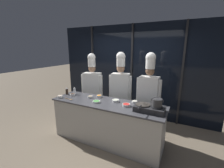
# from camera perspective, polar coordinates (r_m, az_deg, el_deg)

# --- Properties ---
(ground_plane) EXTENTS (24.00, 24.00, 0.00)m
(ground_plane) POSITION_cam_1_polar(r_m,az_deg,el_deg) (3.64, -1.89, -20.59)
(ground_plane) COLOR #7F705B
(window_wall_back) EXTENTS (4.78, 0.09, 2.70)m
(window_wall_back) POSITION_cam_1_polar(r_m,az_deg,el_deg) (4.50, 7.60, 4.66)
(window_wall_back) COLOR black
(window_wall_back) RESTS_ON ground_plane
(demo_counter) EXTENTS (2.47, 0.72, 0.91)m
(demo_counter) POSITION_cam_1_polar(r_m,az_deg,el_deg) (3.40, -1.95, -14.21)
(demo_counter) COLOR beige
(demo_counter) RESTS_ON ground_plane
(portable_stove) EXTENTS (0.54, 0.33, 0.11)m
(portable_stove) POSITION_cam_1_polar(r_m,az_deg,el_deg) (2.86, 14.12, -9.04)
(portable_stove) COLOR #28282B
(portable_stove) RESTS_ON demo_counter
(frying_pan) EXTENTS (0.27, 0.47, 0.04)m
(frying_pan) POSITION_cam_1_polar(r_m,az_deg,el_deg) (2.85, 11.72, -7.32)
(frying_pan) COLOR #38332D
(frying_pan) RESTS_ON portable_stove
(stock_pot) EXTENTS (0.21, 0.18, 0.15)m
(stock_pot) POSITION_cam_1_polar(r_m,az_deg,el_deg) (2.79, 16.80, -6.81)
(stock_pot) COLOR #333335
(stock_pot) RESTS_ON portable_stove
(squeeze_bottle_clear) EXTENTS (0.05, 0.05, 0.19)m
(squeeze_bottle_clear) POSITION_cam_1_polar(r_m,az_deg,el_deg) (3.85, -14.06, -2.49)
(squeeze_bottle_clear) COLOR white
(squeeze_bottle_clear) RESTS_ON demo_counter
(squeeze_bottle_soy) EXTENTS (0.06, 0.06, 0.18)m
(squeeze_bottle_soy) POSITION_cam_1_polar(r_m,az_deg,el_deg) (3.89, -16.81, -2.54)
(squeeze_bottle_soy) COLOR #332319
(squeeze_bottle_soy) RESTS_ON demo_counter
(prep_bowl_mushrooms) EXTENTS (0.11, 0.11, 0.05)m
(prep_bowl_mushrooms) POSITION_cam_1_polar(r_m,az_deg,el_deg) (3.52, -8.31, -4.83)
(prep_bowl_mushrooms) COLOR white
(prep_bowl_mushrooms) RESTS_ON demo_counter
(prep_bowl_garlic) EXTENTS (0.12, 0.12, 0.04)m
(prep_bowl_garlic) POSITION_cam_1_polar(r_m,az_deg,el_deg) (3.22, 8.62, -6.65)
(prep_bowl_garlic) COLOR white
(prep_bowl_garlic) RESTS_ON demo_counter
(prep_bowl_scallions) EXTENTS (0.16, 0.16, 0.04)m
(prep_bowl_scallions) POSITION_cam_1_polar(r_m,az_deg,el_deg) (3.22, -5.96, -6.63)
(prep_bowl_scallions) COLOR white
(prep_bowl_scallions) RESTS_ON demo_counter
(prep_bowl_soy_glaze) EXTENTS (0.14, 0.14, 0.05)m
(prep_bowl_soy_glaze) POSITION_cam_1_polar(r_m,az_deg,el_deg) (3.78, -14.78, -3.84)
(prep_bowl_soy_glaze) COLOR white
(prep_bowl_soy_glaze) RESTS_ON demo_counter
(prep_bowl_bell_pepper) EXTENTS (0.16, 0.16, 0.05)m
(prep_bowl_bell_pepper) POSITION_cam_1_polar(r_m,az_deg,el_deg) (3.03, 5.51, -7.86)
(prep_bowl_bell_pepper) COLOR white
(prep_bowl_bell_pepper) RESTS_ON demo_counter
(prep_bowl_chicken) EXTENTS (0.12, 0.12, 0.05)m
(prep_bowl_chicken) POSITION_cam_1_polar(r_m,az_deg,el_deg) (3.70, -19.16, -4.50)
(prep_bowl_chicken) COLOR white
(prep_bowl_chicken) RESTS_ON demo_counter
(prep_bowl_carrots) EXTENTS (0.12, 0.12, 0.05)m
(prep_bowl_carrots) POSITION_cam_1_polar(r_m,az_deg,el_deg) (3.53, -4.91, -4.60)
(prep_bowl_carrots) COLOR white
(prep_bowl_carrots) RESTS_ON demo_counter
(prep_bowl_bean_sprouts) EXTENTS (0.15, 0.15, 0.05)m
(prep_bowl_bean_sprouts) POSITION_cam_1_polar(r_m,az_deg,el_deg) (3.24, 1.37, -6.30)
(prep_bowl_bean_sprouts) COLOR white
(prep_bowl_bean_sprouts) RESTS_ON demo_counter
(serving_spoon_slotted) EXTENTS (0.24, 0.06, 0.02)m
(serving_spoon_slotted) POSITION_cam_1_polar(r_m,az_deg,el_deg) (3.51, -15.74, -5.60)
(serving_spoon_slotted) COLOR olive
(serving_spoon_slotted) RESTS_ON demo_counter
(chef_head) EXTENTS (0.60, 0.32, 1.90)m
(chef_head) POSITION_cam_1_polar(r_m,az_deg,el_deg) (4.10, -7.48, -0.20)
(chef_head) COLOR #232326
(chef_head) RESTS_ON ground_plane
(chef_sous) EXTENTS (0.56, 0.29, 1.95)m
(chef_sous) POSITION_cam_1_polar(r_m,az_deg,el_deg) (3.66, 3.23, -0.76)
(chef_sous) COLOR #2D3856
(chef_sous) RESTS_ON ground_plane
(chef_line) EXTENTS (0.55, 0.23, 1.95)m
(chef_line) POSITION_cam_1_polar(r_m,az_deg,el_deg) (3.41, 13.84, -2.18)
(chef_line) COLOR #2D3856
(chef_line) RESTS_ON ground_plane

